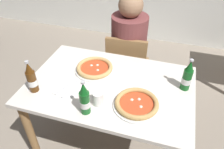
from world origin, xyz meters
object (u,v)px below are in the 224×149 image
(beer_bottle_left, at_px, (32,79))
(dining_table_main, at_px, (110,95))
(beer_bottle_center, at_px, (187,77))
(paper_cup, at_px, (98,98))
(diner_seated, at_px, (128,56))
(chair_behind_table, at_px, (127,67))
(pizza_marinara_far, at_px, (95,68))
(pizza_margherita_near, at_px, (137,104))
(beer_bottle_right, at_px, (85,100))
(napkin_with_cutlery, at_px, (67,89))

(beer_bottle_left, bearing_deg, dining_table_main, 24.30)
(beer_bottle_center, bearing_deg, paper_cup, -148.84)
(diner_seated, height_order, beer_bottle_center, diner_seated)
(diner_seated, xyz_separation_m, paper_cup, (0.00, -0.87, 0.21))
(chair_behind_table, distance_m, pizza_marinara_far, 0.59)
(pizza_marinara_far, distance_m, beer_bottle_center, 0.69)
(diner_seated, relative_size, pizza_margherita_near, 3.93)
(beer_bottle_left, xyz_separation_m, paper_cup, (0.47, 0.01, -0.06))
(chair_behind_table, height_order, diner_seated, diner_seated)
(beer_bottle_right, xyz_separation_m, paper_cup, (0.05, 0.09, -0.06))
(beer_bottle_left, bearing_deg, napkin_with_cutlery, 19.41)
(pizza_marinara_far, bearing_deg, dining_table_main, -36.71)
(diner_seated, bearing_deg, beer_bottle_right, -92.80)
(beer_bottle_center, relative_size, paper_cup, 2.60)
(diner_seated, height_order, beer_bottle_left, diner_seated)
(beer_bottle_center, xyz_separation_m, paper_cup, (-0.54, -0.32, -0.06))
(napkin_with_cutlery, bearing_deg, beer_bottle_left, -160.59)
(beer_bottle_left, xyz_separation_m, beer_bottle_center, (1.01, 0.33, 0.00))
(beer_bottle_right, height_order, napkin_with_cutlery, beer_bottle_right)
(chair_behind_table, relative_size, beer_bottle_center, 3.44)
(diner_seated, height_order, beer_bottle_right, diner_seated)
(paper_cup, bearing_deg, napkin_with_cutlery, 165.36)
(pizza_margherita_near, relative_size, napkin_with_cutlery, 1.39)
(dining_table_main, bearing_deg, beer_bottle_center, 12.06)
(diner_seated, relative_size, beer_bottle_left, 4.89)
(beer_bottle_left, distance_m, beer_bottle_right, 0.43)
(diner_seated, height_order, paper_cup, diner_seated)
(chair_behind_table, xyz_separation_m, pizza_margherita_near, (0.25, -0.77, 0.29))
(beer_bottle_center, distance_m, napkin_with_cutlery, 0.84)
(dining_table_main, xyz_separation_m, beer_bottle_right, (-0.07, -0.30, 0.22))
(chair_behind_table, height_order, pizza_marinara_far, chair_behind_table)
(napkin_with_cutlery, bearing_deg, beer_bottle_center, 17.86)
(pizza_marinara_far, xyz_separation_m, beer_bottle_left, (-0.32, -0.34, 0.08))
(chair_behind_table, xyz_separation_m, beer_bottle_center, (0.53, -0.50, 0.37))
(dining_table_main, distance_m, beer_bottle_right, 0.38)
(dining_table_main, xyz_separation_m, beer_bottle_center, (0.52, 0.11, 0.22))
(pizza_marinara_far, distance_m, napkin_with_cutlery, 0.29)
(napkin_with_cutlery, bearing_deg, chair_behind_table, 71.00)
(pizza_marinara_far, bearing_deg, chair_behind_table, 72.69)
(paper_cup, bearing_deg, diner_seated, 90.26)
(pizza_margherita_near, height_order, beer_bottle_left, beer_bottle_left)
(pizza_margherita_near, distance_m, beer_bottle_center, 0.41)
(beer_bottle_left, bearing_deg, pizza_margherita_near, 4.79)
(pizza_margherita_near, height_order, pizza_marinara_far, same)
(pizza_margherita_near, xyz_separation_m, pizza_marinara_far, (-0.40, 0.28, 0.00))
(diner_seated, bearing_deg, beer_bottle_center, -45.48)
(chair_behind_table, bearing_deg, beer_bottle_right, 82.95)
(pizza_margherita_near, bearing_deg, diner_seated, 106.95)
(beer_bottle_center, bearing_deg, napkin_with_cutlery, -162.14)
(pizza_margherita_near, xyz_separation_m, paper_cup, (-0.25, -0.05, 0.03))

